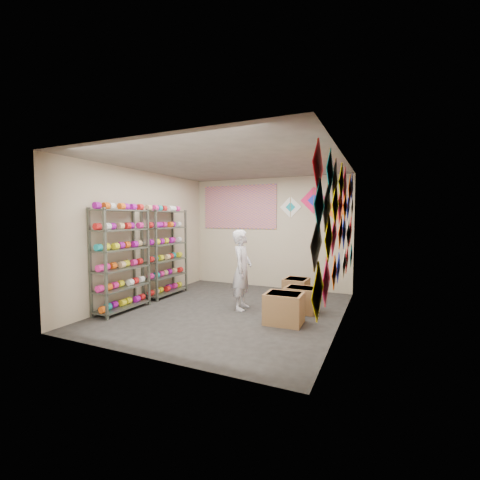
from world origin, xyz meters
The scene contains 12 objects.
ground centered at (0.00, 0.00, 0.00)m, with size 4.50×4.50×0.00m, color black.
room_walls centered at (0.00, 0.00, 1.64)m, with size 4.50×4.50×4.50m.
shelf_rack_front centered at (-1.78, -0.85, 0.95)m, with size 0.40×1.10×1.90m, color #4C5147.
shelf_rack_back centered at (-1.78, 0.45, 0.95)m, with size 0.40×1.10×1.90m, color #4C5147.
string_spools centered at (-1.78, -0.20, 1.05)m, with size 0.12×2.36×0.12m.
kite_wall_display centered at (1.98, -0.06, 1.66)m, with size 0.05×4.29×2.07m.
back_wall_kites centered at (1.08, 2.24, 2.02)m, with size 1.57×0.02×0.79m.
poster centered at (-0.80, 2.23, 2.00)m, with size 2.00×0.01×1.10m, color #6B4494.
shopkeeper centered at (0.20, 0.18, 0.75)m, with size 0.43×0.59×1.50m, color silver.
carton_a centered at (1.16, -0.29, 0.25)m, with size 0.60×0.50×0.50m, color brown.
carton_b centered at (1.25, 0.46, 0.23)m, with size 0.55×0.45×0.45m, color brown.
carton_c centered at (0.96, 1.25, 0.23)m, with size 0.47×0.52×0.45m, color brown.
Camera 1 is at (2.63, -5.28, 1.73)m, focal length 24.00 mm.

